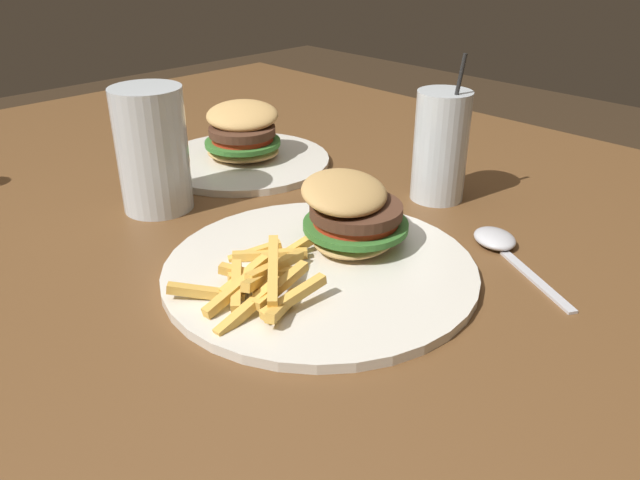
# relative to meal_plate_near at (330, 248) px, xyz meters

# --- Properties ---
(dining_table) EXTENTS (1.37, 1.26, 0.78)m
(dining_table) POSITION_rel_meal_plate_near_xyz_m (-0.07, 0.24, -0.11)
(dining_table) COLOR brown
(dining_table) RESTS_ON ground_plane
(meal_plate_near) EXTENTS (0.32, 0.32, 0.09)m
(meal_plate_near) POSITION_rel_meal_plate_near_xyz_m (0.00, 0.00, 0.00)
(meal_plate_near) COLOR silver
(meal_plate_near) RESTS_ON dining_table
(beer_glass) EXTENTS (0.09, 0.09, 0.15)m
(beer_glass) POSITION_rel_meal_plate_near_xyz_m (-0.05, 0.26, 0.05)
(beer_glass) COLOR silver
(beer_glass) RESTS_ON dining_table
(juice_glass) EXTENTS (0.07, 0.07, 0.19)m
(juice_glass) POSITION_rel_meal_plate_near_xyz_m (0.23, 0.03, 0.04)
(juice_glass) COLOR silver
(juice_glass) RESTS_ON dining_table
(spoon) EXTENTS (0.11, 0.16, 0.02)m
(spoon) POSITION_rel_meal_plate_near_xyz_m (0.16, -0.10, -0.01)
(spoon) COLOR silver
(spoon) RESTS_ON dining_table
(meal_plate_far) EXTENTS (0.25, 0.25, 0.09)m
(meal_plate_far) POSITION_rel_meal_plate_near_xyz_m (0.13, 0.31, 0.01)
(meal_plate_far) COLOR silver
(meal_plate_far) RESTS_ON dining_table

